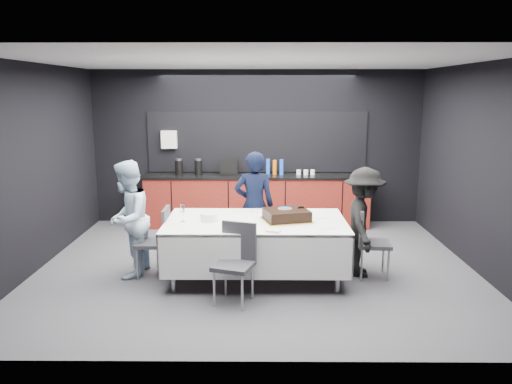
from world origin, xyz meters
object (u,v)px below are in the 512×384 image
(chair_right, at_px, (368,238))
(person_left, at_px, (128,219))
(party_table, at_px, (256,230))
(chair_near, at_px, (236,257))
(person_right, at_px, (364,222))
(plate_stack, at_px, (209,217))
(cake_assembly, at_px, (287,215))
(champagne_flute, at_px, (183,209))
(person_center, at_px, (254,205))
(chair_left, at_px, (158,237))

(chair_right, xyz_separation_m, person_left, (-3.15, 0.03, 0.24))
(party_table, distance_m, chair_near, 0.78)
(chair_near, bearing_deg, party_table, 73.13)
(person_right, bearing_deg, plate_stack, 102.17)
(cake_assembly, distance_m, champagne_flute, 1.33)
(person_center, bearing_deg, person_left, 21.24)
(party_table, distance_m, chair_left, 1.29)
(champagne_flute, xyz_separation_m, chair_near, (0.71, -0.66, -0.40))
(person_center, distance_m, person_right, 1.60)
(chair_left, distance_m, person_right, 2.71)
(plate_stack, height_order, chair_near, chair_near)
(chair_left, xyz_separation_m, chair_right, (2.75, -0.01, 0.00))
(person_center, bearing_deg, person_right, 152.35)
(cake_assembly, height_order, person_right, person_right)
(chair_left, distance_m, person_center, 1.48)
(champagne_flute, bearing_deg, person_left, 169.00)
(plate_stack, xyz_separation_m, chair_near, (0.38, -0.70, -0.30))
(champagne_flute, height_order, person_right, person_right)
(cake_assembly, distance_m, chair_near, 1.00)
(party_table, xyz_separation_m, person_left, (-1.68, 0.07, 0.13))
(chair_near, height_order, person_left, person_left)
(plate_stack, bearing_deg, chair_right, 2.40)
(cake_assembly, bearing_deg, plate_stack, -178.50)
(person_right, bearing_deg, chair_near, 125.17)
(person_left, relative_size, person_right, 1.06)
(plate_stack, height_order, chair_left, chair_left)
(chair_near, relative_size, person_left, 0.60)
(chair_left, distance_m, chair_right, 2.75)
(person_right, bearing_deg, chair_left, 99.05)
(chair_left, relative_size, person_center, 0.59)
(party_table, relative_size, chair_near, 2.51)
(chair_near, bearing_deg, champagne_flute, 136.87)
(chair_right, xyz_separation_m, person_right, (-0.05, 0.07, 0.19))
(chair_near, bearing_deg, chair_right, 24.86)
(cake_assembly, xyz_separation_m, person_right, (1.02, 0.13, -0.13))
(cake_assembly, bearing_deg, person_left, 177.62)
(chair_left, distance_m, person_left, 0.46)
(party_table, height_order, chair_near, chair_near)
(chair_right, distance_m, person_center, 1.69)
(champagne_flute, xyz_separation_m, person_left, (-0.75, 0.15, -0.17))
(cake_assembly, distance_m, person_left, 2.08)
(chair_right, bearing_deg, chair_left, 179.84)
(person_center, relative_size, person_right, 1.09)
(champagne_flute, height_order, chair_left, champagne_flute)
(chair_near, distance_m, person_left, 1.68)
(party_table, distance_m, person_right, 1.43)
(person_center, relative_size, person_left, 1.02)
(plate_stack, bearing_deg, person_center, 55.62)
(chair_near, xyz_separation_m, person_center, (0.20, 1.53, 0.25))
(cake_assembly, relative_size, chair_near, 0.74)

